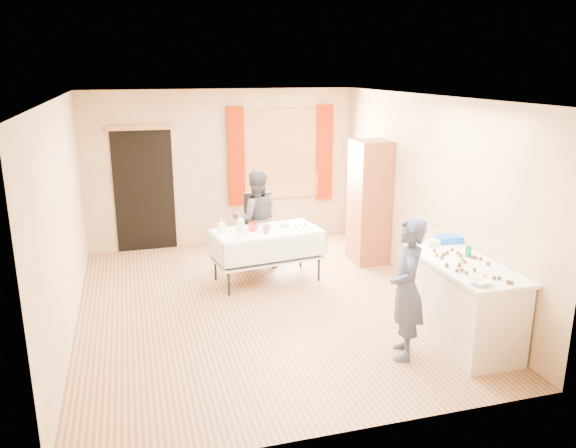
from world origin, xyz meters
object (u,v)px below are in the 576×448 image
object	(u,v)px
girl	(407,289)
woman	(256,219)
chair	(260,241)
counter	(462,303)
cabinet	(369,202)
party_table	(267,251)

from	to	relation	value
girl	woman	distance (m)	3.26
chair	girl	xyz separation A→B (m)	(0.77, -3.36, 0.43)
woman	counter	bearing A→B (deg)	121.68
chair	girl	world-z (taller)	girl
counter	girl	xyz separation A→B (m)	(-0.75, -0.13, 0.30)
cabinet	counter	xyz separation A→B (m)	(-0.10, -2.77, -0.49)
party_table	chair	size ratio (longest dim) A/B	1.51
party_table	girl	xyz separation A→B (m)	(0.86, -2.49, 0.30)
cabinet	woman	world-z (taller)	cabinet
counter	party_table	world-z (taller)	counter
party_table	chair	world-z (taller)	chair
chair	woman	distance (m)	0.48
counter	party_table	distance (m)	2.86
woman	party_table	bearing A→B (deg)	93.65
party_table	woman	distance (m)	0.72
party_table	girl	distance (m)	2.65
cabinet	girl	world-z (taller)	cabinet
chair	counter	bearing A→B (deg)	-58.27
counter	chair	size ratio (longest dim) A/B	1.41
woman	chair	bearing A→B (deg)	-111.03
chair	girl	size ratio (longest dim) A/B	0.70
chair	woman	bearing A→B (deg)	-108.04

